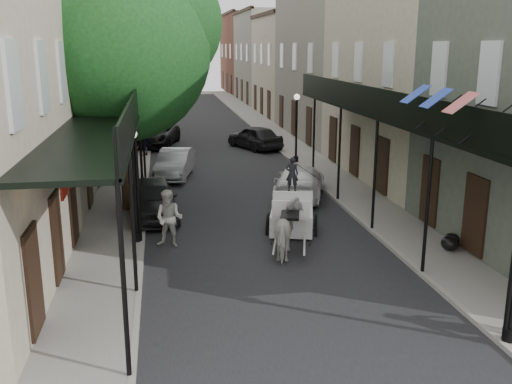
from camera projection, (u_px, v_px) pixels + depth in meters
name	position (u px, v px, depth m)	size (l,w,h in m)	color
ground	(303.00, 318.00, 13.73)	(140.00, 140.00, 0.00)	gray
road	(218.00, 159.00, 32.82)	(8.00, 90.00, 0.01)	black
sidewalk_left	(130.00, 161.00, 32.01)	(2.20, 90.00, 0.12)	gray
sidewalk_right	(303.00, 155.00, 33.61)	(2.20, 90.00, 0.12)	gray
building_row_left	(80.00, 62.00, 39.69)	(5.00, 80.00, 10.50)	#C4B49C
building_row_right	(319.00, 61.00, 42.43)	(5.00, 80.00, 10.50)	gray
gallery_left	(111.00, 118.00, 18.61)	(2.20, 18.05, 4.88)	black
gallery_right	(389.00, 113.00, 20.14)	(2.20, 18.05, 4.88)	black
tree_near	(130.00, 42.00, 21.15)	(7.31, 6.80, 9.63)	#382619
tree_far	(140.00, 54.00, 34.67)	(6.45, 6.00, 8.61)	#382619
lamppost_left	(135.00, 184.00, 18.29)	(0.32, 0.32, 3.71)	black
lamppost_right_far	(296.00, 127.00, 31.06)	(0.32, 0.32, 3.71)	black
horse	(290.00, 230.00, 17.60)	(0.91, 2.00, 1.69)	beige
carriage	(292.00, 199.00, 20.08)	(2.13, 2.77, 2.83)	black
pedestrian_walking	(169.00, 219.00, 18.38)	(0.92, 0.72, 1.89)	beige
pedestrian_sidewalk_left	(144.00, 142.00, 33.16)	(0.98, 0.56, 1.52)	gray
car_left_near	(153.00, 199.00, 21.56)	(1.75, 4.34, 1.48)	black
car_left_mid	(175.00, 164.00, 28.16)	(1.46, 4.20, 1.38)	#A4A4A9
car_left_far	(155.00, 135.00, 36.90)	(2.48, 5.38, 1.50)	black
car_right_near	(300.00, 181.00, 24.47)	(1.94, 4.77, 1.39)	white
car_right_far	(255.00, 137.00, 35.94)	(1.77, 4.39, 1.50)	black
trash_bags	(451.00, 242.00, 18.03)	(0.83, 0.98, 0.48)	black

